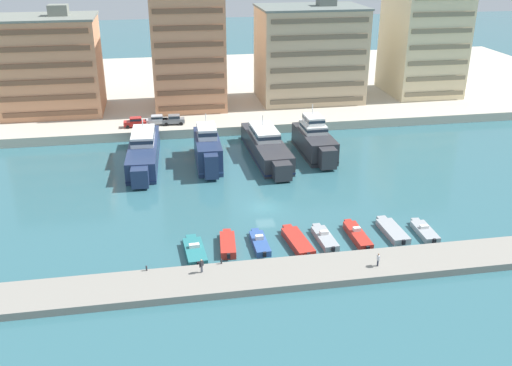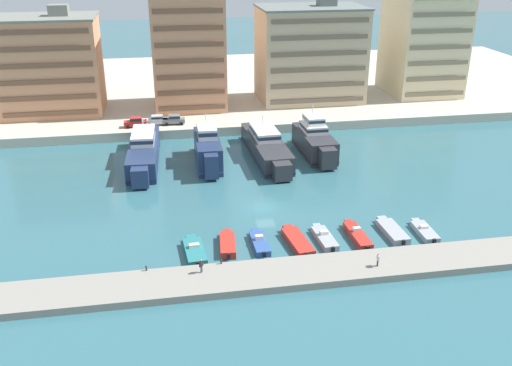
% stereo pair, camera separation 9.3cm
% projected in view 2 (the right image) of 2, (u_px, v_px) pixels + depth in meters
% --- Properties ---
extents(ground_plane, '(400.00, 400.00, 0.00)m').
position_uv_depth(ground_plane, '(266.00, 207.00, 77.79)').
color(ground_plane, '#336670').
extents(quay_promenade, '(180.00, 70.00, 1.68)m').
position_uv_depth(quay_promenade, '(214.00, 86.00, 137.11)').
color(quay_promenade, beige).
rests_on(quay_promenade, ground).
extents(pier_dock, '(120.00, 5.78, 0.84)m').
position_uv_depth(pier_dock, '(296.00, 273.00, 61.74)').
color(pier_dock, gray).
rests_on(pier_dock, ground).
extents(yacht_navy_far_left, '(5.45, 22.18, 6.67)m').
position_uv_depth(yacht_navy_far_left, '(144.00, 151.00, 92.32)').
color(yacht_navy_far_left, navy).
rests_on(yacht_navy_far_left, ground).
extents(yacht_navy_left, '(4.09, 15.30, 7.85)m').
position_uv_depth(yacht_navy_left, '(208.00, 149.00, 91.70)').
color(yacht_navy_left, navy).
rests_on(yacht_navy_left, ground).
extents(yacht_charcoal_mid_left, '(5.59, 22.65, 6.37)m').
position_uv_depth(yacht_charcoal_mid_left, '(266.00, 146.00, 94.97)').
color(yacht_charcoal_mid_left, '#333338').
rests_on(yacht_charcoal_mid_left, ground).
extents(yacht_charcoal_center_left, '(4.87, 15.91, 8.22)m').
position_uv_depth(yacht_charcoal_center_left, '(315.00, 141.00, 95.82)').
color(yacht_charcoal_center_left, '#333338').
rests_on(yacht_charcoal_center_left, ground).
extents(motorboat_teal_far_left, '(2.53, 6.93, 1.25)m').
position_uv_depth(motorboat_teal_far_left, '(195.00, 251.00, 66.07)').
color(motorboat_teal_far_left, teal).
rests_on(motorboat_teal_far_left, ground).
extents(motorboat_red_left, '(2.24, 6.38, 0.91)m').
position_uv_depth(motorboat_red_left, '(228.00, 244.00, 67.47)').
color(motorboat_red_left, red).
rests_on(motorboat_red_left, ground).
extents(motorboat_blue_mid_left, '(1.77, 6.36, 1.26)m').
position_uv_depth(motorboat_blue_mid_left, '(259.00, 243.00, 67.92)').
color(motorboat_blue_mid_left, '#33569E').
rests_on(motorboat_blue_mid_left, ground).
extents(motorboat_red_center_left, '(2.79, 7.63, 0.90)m').
position_uv_depth(motorboat_red_center_left, '(297.00, 242.00, 68.06)').
color(motorboat_red_center_left, red).
rests_on(motorboat_red_center_left, ground).
extents(motorboat_grey_center, '(2.08, 6.56, 1.20)m').
position_uv_depth(motorboat_grey_center, '(324.00, 238.00, 69.06)').
color(motorboat_grey_center, '#9EA3A8').
rests_on(motorboat_grey_center, ground).
extents(motorboat_red_center_right, '(1.74, 7.36, 1.39)m').
position_uv_depth(motorboat_red_center_right, '(357.00, 235.00, 69.47)').
color(motorboat_red_center_right, red).
rests_on(motorboat_red_center_right, ground).
extents(motorboat_grey_mid_right, '(2.33, 7.01, 0.84)m').
position_uv_depth(motorboat_grey_mid_right, '(392.00, 231.00, 70.71)').
color(motorboat_grey_mid_right, '#9EA3A8').
rests_on(motorboat_grey_mid_right, ground).
extents(motorboat_grey_right, '(1.97, 6.10, 1.07)m').
position_uv_depth(motorboat_grey_right, '(424.00, 231.00, 70.67)').
color(motorboat_grey_right, '#9EA3A8').
rests_on(motorboat_grey_right, ground).
extents(car_red_far_left, '(4.12, 1.96, 1.80)m').
position_uv_depth(car_red_far_left, '(135.00, 122.00, 104.82)').
color(car_red_far_left, red).
rests_on(car_red_far_left, quay_promenade).
extents(car_silver_left, '(4.10, 1.92, 1.80)m').
position_uv_depth(car_silver_left, '(157.00, 120.00, 106.00)').
color(car_silver_left, '#B7BCC1').
rests_on(car_silver_left, quay_promenade).
extents(car_grey_mid_left, '(4.15, 2.02, 1.80)m').
position_uv_depth(car_grey_mid_left, '(174.00, 119.00, 106.26)').
color(car_grey_mid_left, slate).
rests_on(car_grey_mid_left, quay_promenade).
extents(apartment_block_far_left, '(19.17, 13.97, 20.59)m').
position_uv_depth(apartment_block_far_left, '(51.00, 65.00, 110.86)').
color(apartment_block_far_left, tan).
rests_on(apartment_block_far_left, quay_promenade).
extents(apartment_block_left, '(14.39, 15.11, 26.78)m').
position_uv_depth(apartment_block_left, '(187.00, 45.00, 113.87)').
color(apartment_block_left, tan).
rests_on(apartment_block_left, quay_promenade).
extents(apartment_block_mid_left, '(21.66, 14.88, 21.35)m').
position_uv_depth(apartment_block_mid_left, '(310.00, 54.00, 119.65)').
color(apartment_block_mid_left, '#C6AD89').
rests_on(apartment_block_mid_left, quay_promenade).
extents(apartment_block_center_left, '(14.68, 16.21, 25.22)m').
position_uv_depth(apartment_block_center_left, '(424.00, 40.00, 124.23)').
color(apartment_block_center_left, beige).
rests_on(apartment_block_center_left, quay_promenade).
extents(pedestrian_near_edge, '(0.50, 0.44, 1.61)m').
position_uv_depth(pedestrian_near_edge, '(201.00, 265.00, 60.74)').
color(pedestrian_near_edge, '#4C515B').
rests_on(pedestrian_near_edge, pier_dock).
extents(pedestrian_mid_deck, '(0.21, 0.60, 1.54)m').
position_uv_depth(pedestrian_mid_deck, '(378.00, 259.00, 61.95)').
color(pedestrian_mid_deck, '#282D3D').
rests_on(pedestrian_mid_deck, pier_dock).
extents(bollard_west, '(0.20, 0.20, 0.61)m').
position_uv_depth(bollard_west, '(146.00, 268.00, 61.33)').
color(bollard_west, '#2D2D33').
rests_on(bollard_west, pier_dock).
extents(bollard_west_mid, '(0.20, 0.20, 0.61)m').
position_uv_depth(bollard_west_mid, '(221.00, 261.00, 62.61)').
color(bollard_west_mid, '#2D2D33').
rests_on(bollard_west_mid, pier_dock).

